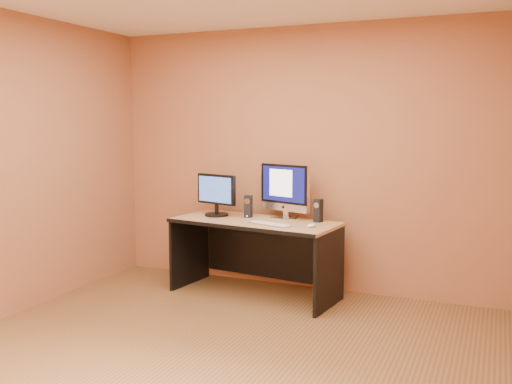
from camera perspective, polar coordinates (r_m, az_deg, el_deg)
floor at (r=4.20m, az=-4.93°, el=-16.41°), size 4.00×4.00×0.00m
walls at (r=3.87m, az=-5.14°, el=1.52°), size 4.00×4.00×2.60m
desk at (r=5.52m, az=-0.13°, el=-6.61°), size 1.65×0.88×0.73m
imac at (r=5.52m, az=2.70°, el=0.12°), size 0.60×0.37×0.54m
second_monitor at (r=5.69m, az=-3.97°, el=-0.32°), size 0.52×0.35×0.42m
speaker_left at (r=5.60m, az=-0.77°, el=-1.45°), size 0.07×0.08×0.22m
speaker_right at (r=5.37m, az=6.25°, el=-1.86°), size 0.08×0.08×0.22m
keyboard at (r=5.21m, az=1.40°, el=-3.22°), size 0.44×0.24×0.02m
mouse at (r=5.12m, az=5.57°, el=-3.33°), size 0.08×0.11×0.04m
cable_a at (r=5.61m, az=4.11°, el=-2.54°), size 0.04×0.22×0.01m
cable_b at (r=5.62m, az=2.75°, el=-2.51°), size 0.10×0.16×0.01m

